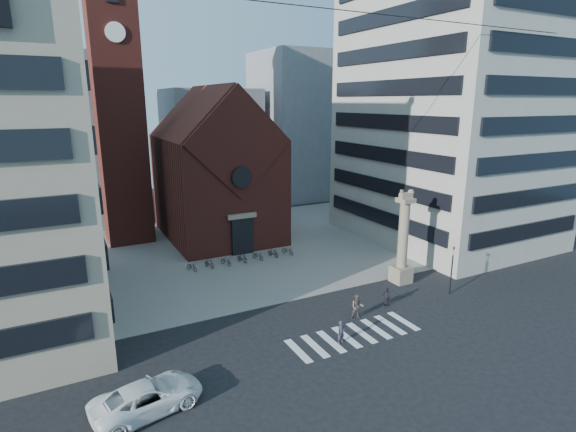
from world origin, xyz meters
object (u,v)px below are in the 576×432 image
Objects in this scene: white_car at (148,397)px; pedestrian_1 at (357,307)px; scooter_0 at (192,267)px; pedestrian_0 at (341,332)px; pedestrian_2 at (387,297)px; lion_column at (403,246)px; traffic_light at (452,269)px.

pedestrian_1 is (16.19, 3.48, 0.17)m from white_car.
scooter_0 is at bearing 149.83° from pedestrian_1.
pedestrian_0 is 1.03× the size of pedestrian_2.
lion_column reaches higher than pedestrian_0.
traffic_light is at bearing -93.66° from white_car.
scooter_0 is (-8.49, 15.49, -0.52)m from pedestrian_1.
scooter_0 is at bearing 144.91° from lion_column.
traffic_light reaches higher than pedestrian_1.
pedestrian_1 is 1.23× the size of pedestrian_2.
pedestrian_2 is at bearing -142.58° from lion_column.
lion_column is 4.39× the size of pedestrian_1.
lion_column is 5.43× the size of scooter_0.
pedestrian_2 is at bearing -71.11° from scooter_0.
lion_column reaches higher than scooter_0.
scooter_0 is at bearing 97.66° from pedestrian_0.
pedestrian_1 reaches higher than white_car.
lion_column is 20.15m from scooter_0.
lion_column is 6.15m from pedestrian_2.
lion_column is 9.14m from pedestrian_1.
pedestrian_0 is at bearing -149.37° from lion_column.
lion_column is 1.47× the size of white_car.
white_car is at bearing -136.76° from pedestrian_1.
traffic_light is at bearing 1.69° from pedestrian_0.
white_car and pedestrian_0 have the same top height.
pedestrian_0 reaches higher than pedestrian_2.
lion_column is at bearing 116.46° from traffic_light.
pedestrian_1 is (3.09, 2.42, 0.17)m from pedestrian_0.
pedestrian_2 is at bearing 16.29° from pedestrian_0.
scooter_0 is (-16.30, 11.45, -2.99)m from lion_column.
traffic_light is 24.02m from scooter_0.
lion_column is at bearing -43.30° from pedestrian_2.
white_car is 13.14m from pedestrian_0.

